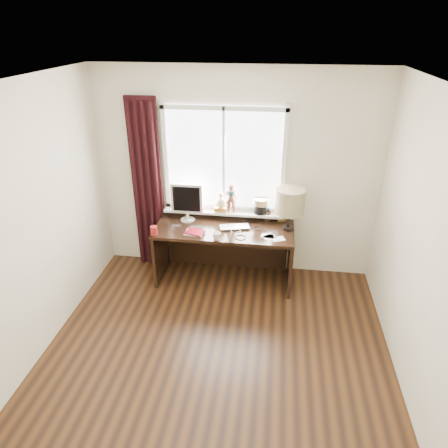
# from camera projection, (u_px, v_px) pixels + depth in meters

# --- Properties ---
(floor) EXTENTS (3.50, 4.00, 0.00)m
(floor) POSITION_uv_depth(u_px,v_px,m) (211.00, 377.00, 3.78)
(floor) COLOR #472812
(floor) RESTS_ON ground
(ceiling) EXTENTS (3.50, 4.00, 0.00)m
(ceiling) POSITION_uv_depth(u_px,v_px,m) (205.00, 92.00, 2.60)
(ceiling) COLOR white
(ceiling) RESTS_ON wall_back
(wall_back) EXTENTS (3.50, 0.00, 2.60)m
(wall_back) POSITION_uv_depth(u_px,v_px,m) (236.00, 176.00, 4.96)
(wall_back) COLOR beige
(wall_back) RESTS_ON ground
(wall_left) EXTENTS (0.00, 4.00, 2.60)m
(wall_left) POSITION_uv_depth(u_px,v_px,m) (7.00, 246.00, 3.40)
(wall_left) COLOR beige
(wall_left) RESTS_ON ground
(wall_right) EXTENTS (0.00, 4.00, 2.60)m
(wall_right) POSITION_uv_depth(u_px,v_px,m) (440.00, 278.00, 2.98)
(wall_right) COLOR beige
(wall_right) RESTS_ON ground
(laptop) EXTENTS (0.41, 0.31, 0.03)m
(laptop) POSITION_uv_depth(u_px,v_px,m) (235.00, 227.00, 4.88)
(laptop) COLOR silver
(laptop) RESTS_ON desk
(mug) EXTENTS (0.13, 0.13, 0.10)m
(mug) POSITION_uv_depth(u_px,v_px,m) (216.00, 236.00, 4.61)
(mug) COLOR white
(mug) RESTS_ON desk
(red_cup) EXTENTS (0.08, 0.08, 0.11)m
(red_cup) POSITION_uv_depth(u_px,v_px,m) (154.00, 231.00, 4.71)
(red_cup) COLOR maroon
(red_cup) RESTS_ON desk
(window) EXTENTS (1.52, 0.21, 1.40)m
(window) POSITION_uv_depth(u_px,v_px,m) (225.00, 176.00, 4.92)
(window) COLOR white
(window) RESTS_ON ground
(curtain) EXTENTS (0.38, 0.09, 2.25)m
(curtain) POSITION_uv_depth(u_px,v_px,m) (147.00, 188.00, 5.09)
(curtain) COLOR black
(curtain) RESTS_ON floor
(desk) EXTENTS (1.70, 0.70, 0.75)m
(desk) POSITION_uv_depth(u_px,v_px,m) (225.00, 241.00, 5.09)
(desk) COLOR #301E12
(desk) RESTS_ON floor
(monitor) EXTENTS (0.40, 0.18, 0.49)m
(monitor) POSITION_uv_depth(u_px,v_px,m) (187.00, 200.00, 4.95)
(monitor) COLOR beige
(monitor) RESTS_ON desk
(notebook_stack) EXTENTS (0.25, 0.20, 0.03)m
(notebook_stack) POSITION_uv_depth(u_px,v_px,m) (195.00, 232.00, 4.76)
(notebook_stack) COLOR beige
(notebook_stack) RESTS_ON desk
(brush_holder) EXTENTS (0.09, 0.09, 0.25)m
(brush_holder) POSITION_uv_depth(u_px,v_px,m) (267.00, 216.00, 5.04)
(brush_holder) COLOR black
(brush_holder) RESTS_ON desk
(icon_frame) EXTENTS (0.10, 0.04, 0.13)m
(icon_frame) POSITION_uv_depth(u_px,v_px,m) (282.00, 217.00, 5.02)
(icon_frame) COLOR gold
(icon_frame) RESTS_ON desk
(table_lamp) EXTENTS (0.35, 0.35, 0.52)m
(table_lamp) POSITION_uv_depth(u_px,v_px,m) (290.00, 202.00, 4.71)
(table_lamp) COLOR black
(table_lamp) RESTS_ON desk
(loose_papers) EXTENTS (0.30, 0.20, 0.00)m
(loose_papers) POSITION_uv_depth(u_px,v_px,m) (272.00, 237.00, 4.68)
(loose_papers) COLOR white
(loose_papers) RESTS_ON desk
(desk_cables) EXTENTS (0.32, 0.55, 0.01)m
(desk_cables) POSITION_uv_depth(u_px,v_px,m) (248.00, 231.00, 4.82)
(desk_cables) COLOR black
(desk_cables) RESTS_ON desk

